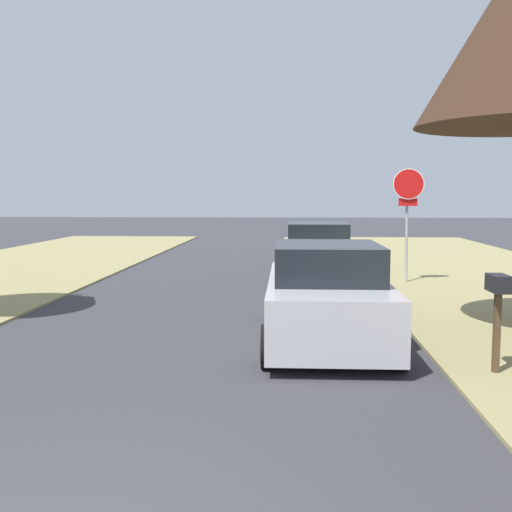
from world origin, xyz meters
name	(u,v)px	position (x,y,z in m)	size (l,w,h in m)	color
stop_sign_far	(408,200)	(4.63, 12.95, 2.20)	(0.81, 0.27, 2.97)	#9EA0A5
parked_sedan_silver	(326,296)	(2.16, 6.43, 0.72)	(1.97, 4.41, 1.57)	#BCBCC1
parked_sedan_tan	(317,253)	(2.29, 13.63, 0.72)	(1.97, 4.41, 1.57)	tan
curbside_mailbox	(498,295)	(4.24, 4.65, 1.06)	(0.22, 0.44, 1.27)	brown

